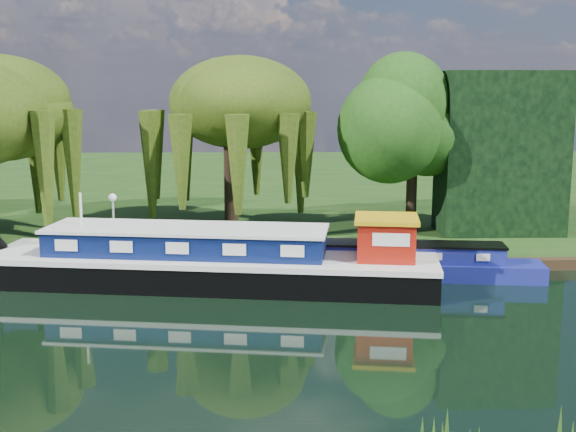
{
  "coord_description": "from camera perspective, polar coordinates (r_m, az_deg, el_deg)",
  "views": [
    {
      "loc": [
        7.33,
        -21.41,
        7.65
      ],
      "look_at": [
        8.17,
        5.73,
        2.8
      ],
      "focal_mm": 45.0,
      "sensor_mm": 36.0,
      "label": 1
    }
  ],
  "objects": [
    {
      "name": "ground",
      "position": [
        23.89,
        -19.8,
        -9.17
      ],
      "size": [
        120.0,
        120.0,
        0.0
      ],
      "primitive_type": "plane",
      "color": "black"
    },
    {
      "name": "far_bank",
      "position": [
        56.39,
        -9.23,
        2.43
      ],
      "size": [
        120.0,
        52.0,
        0.45
      ],
      "primitive_type": "cube",
      "color": "#13330E",
      "rests_on": "ground"
    },
    {
      "name": "dutch_barge",
      "position": [
        28.5,
        -5.78,
        -3.59
      ],
      "size": [
        17.93,
        6.44,
        3.7
      ],
      "rotation": [
        0.0,
        0.0,
        -0.14
      ],
      "color": "black",
      "rests_on": "ground"
    },
    {
      "name": "narrowboat",
      "position": [
        29.86,
        9.62,
        -3.77
      ],
      "size": [
        10.75,
        3.05,
        1.55
      ],
      "rotation": [
        0.0,
        0.0,
        -0.12
      ],
      "color": "navy",
      "rests_on": "ground"
    },
    {
      "name": "white_cruiser",
      "position": [
        28.05,
        8.29,
        -5.81
      ],
      "size": [
        2.84,
        2.55,
        1.33
      ],
      "primitive_type": "imported",
      "rotation": [
        0.0,
        0.0,
        1.73
      ],
      "color": "silver",
      "rests_on": "ground"
    },
    {
      "name": "willow_right",
      "position": [
        36.24,
        -4.6,
        7.86
      ],
      "size": [
        6.51,
        6.51,
        7.93
      ],
      "color": "black",
      "rests_on": "far_bank"
    },
    {
      "name": "tree_far_right",
      "position": [
        36.38,
        9.88,
        6.91
      ],
      "size": [
        4.66,
        4.66,
        7.63
      ],
      "color": "black",
      "rests_on": "far_bank"
    },
    {
      "name": "conifer_hedge",
      "position": [
        37.42,
        16.47,
        4.81
      ],
      "size": [
        6.0,
        3.0,
        8.0
      ],
      "primitive_type": "cube",
      "color": "black",
      "rests_on": "far_bank"
    },
    {
      "name": "lamppost",
      "position": [
        33.05,
        -13.67,
        0.73
      ],
      "size": [
        0.36,
        0.36,
        2.56
      ],
      "color": "silver",
      "rests_on": "far_bank"
    },
    {
      "name": "mooring_posts",
      "position": [
        31.54,
        -16.12,
        -2.54
      ],
      "size": [
        19.16,
        0.16,
        1.0
      ],
      "color": "silver",
      "rests_on": "far_bank"
    }
  ]
}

